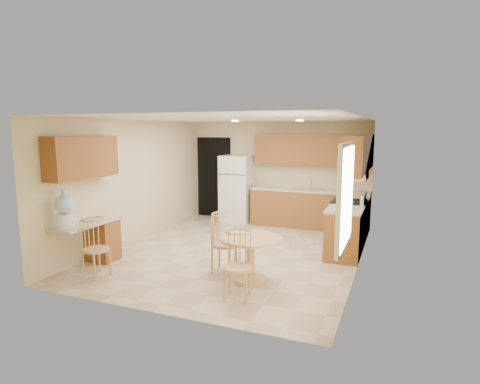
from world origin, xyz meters
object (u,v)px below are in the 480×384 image
at_px(water_crock, 65,211).
at_px(stove, 348,223).
at_px(chair_table_b, 235,261).
at_px(refrigerator, 237,189).
at_px(chair_desk, 92,243).
at_px(dining_table, 251,253).
at_px(chair_table_a, 222,238).

bearing_deg(water_crock, stove, 40.06).
bearing_deg(chair_table_b, water_crock, -8.55).
distance_m(refrigerator, chair_desk, 4.53).
xyz_separation_m(refrigerator, dining_table, (1.74, -3.70, -0.38)).
xyz_separation_m(stove, water_crock, (-3.92, -3.30, 0.58)).
distance_m(stove, chair_table_b, 3.40).
bearing_deg(dining_table, refrigerator, 115.18).
xyz_separation_m(chair_table_a, water_crock, (-2.24, -0.97, 0.46)).
height_order(chair_table_b, chair_desk, chair_table_b).
distance_m(stove, chair_desk, 4.77).
height_order(stove, chair_table_b, stove).
xyz_separation_m(stove, dining_table, (-1.13, -2.48, -0.01)).
bearing_deg(chair_table_b, stove, -118.66).
height_order(dining_table, chair_table_a, chair_table_a).
height_order(chair_table_a, chair_desk, chair_table_a).
xyz_separation_m(dining_table, chair_table_b, (0.05, -0.74, 0.11)).
relative_size(chair_desk, water_crock, 1.49).
bearing_deg(refrigerator, chair_table_a, -71.42).
bearing_deg(chair_desk, chair_table_a, 131.27).
bearing_deg(chair_table_b, refrigerator, -78.12).
bearing_deg(stove, dining_table, -114.52).
distance_m(dining_table, chair_desk, 2.47).
bearing_deg(chair_table_b, chair_table_a, -66.32).
height_order(refrigerator, stove, refrigerator).
distance_m(refrigerator, chair_table_b, 4.80).
bearing_deg(stove, chair_table_b, -108.57).
bearing_deg(chair_desk, chair_table_b, 104.61).
relative_size(refrigerator, dining_table, 1.76).
bearing_deg(refrigerator, stove, -22.99).
distance_m(chair_table_b, chair_desk, 2.39).
relative_size(refrigerator, chair_table_b, 1.78).
height_order(chair_table_b, water_crock, water_crock).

